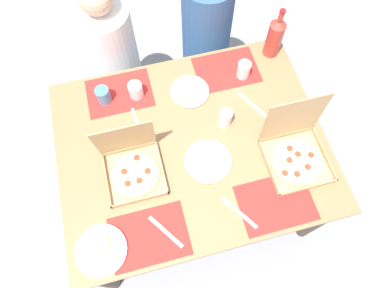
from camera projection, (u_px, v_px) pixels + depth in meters
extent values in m
plane|color=gray|center=(192.00, 186.00, 2.45)|extent=(6.00, 6.00, 0.00)
cylinder|color=#3F3328|center=(103.00, 280.00, 1.86)|extent=(0.07, 0.07, 0.70)
cylinder|color=#3F3328|center=(318.00, 220.00, 2.00)|extent=(0.07, 0.07, 0.70)
cylinder|color=#3F3328|center=(80.00, 124.00, 2.26)|extent=(0.07, 0.07, 0.70)
cylinder|color=#3F3328|center=(262.00, 84.00, 2.40)|extent=(0.07, 0.07, 0.70)
cube|color=#936D47|center=(192.00, 145.00, 1.80)|extent=(1.39, 1.11, 0.03)
cube|color=red|center=(149.00, 236.00, 1.59)|extent=(0.36, 0.26, 0.00)
cube|color=red|center=(276.00, 203.00, 1.65)|extent=(0.36, 0.26, 0.00)
cube|color=red|center=(120.00, 93.00, 1.91)|extent=(0.36, 0.26, 0.00)
cube|color=red|center=(226.00, 70.00, 1.98)|extent=(0.36, 0.26, 0.00)
cube|color=tan|center=(296.00, 162.00, 1.74)|extent=(0.30, 0.30, 0.01)
cube|color=tan|center=(269.00, 167.00, 1.71)|extent=(0.01, 0.30, 0.03)
cube|color=tan|center=(324.00, 153.00, 1.74)|extent=(0.01, 0.30, 0.03)
cube|color=tan|center=(308.00, 188.00, 1.66)|extent=(0.30, 0.01, 0.03)
cube|color=tan|center=(286.00, 135.00, 1.78)|extent=(0.30, 0.01, 0.03)
cylinder|color=#E0B76B|center=(296.00, 161.00, 1.73)|extent=(0.27, 0.27, 0.01)
cylinder|color=#EFD67F|center=(296.00, 160.00, 1.72)|extent=(0.24, 0.24, 0.00)
cylinder|color=red|center=(311.00, 155.00, 1.73)|extent=(0.03, 0.03, 0.00)
cylinder|color=red|center=(298.00, 154.00, 1.73)|extent=(0.03, 0.03, 0.00)
cylinder|color=red|center=(290.00, 148.00, 1.75)|extent=(0.03, 0.03, 0.00)
cylinder|color=red|center=(289.00, 160.00, 1.72)|extent=(0.03, 0.03, 0.00)
cylinder|color=red|center=(285.00, 173.00, 1.69)|extent=(0.03, 0.03, 0.00)
cylinder|color=red|center=(297.00, 174.00, 1.69)|extent=(0.03, 0.03, 0.00)
cylinder|color=red|center=(308.00, 167.00, 1.71)|extent=(0.03, 0.03, 0.00)
cube|color=tan|center=(294.00, 118.00, 1.63)|extent=(0.30, 0.02, 0.30)
cube|color=tan|center=(135.00, 175.00, 1.71)|extent=(0.28, 0.28, 0.01)
cube|color=tan|center=(107.00, 180.00, 1.68)|extent=(0.01, 0.28, 0.03)
cube|color=tan|center=(162.00, 167.00, 1.71)|extent=(0.01, 0.28, 0.03)
cube|color=tan|center=(140.00, 200.00, 1.64)|extent=(0.28, 0.01, 0.03)
cube|color=tan|center=(130.00, 149.00, 1.75)|extent=(0.28, 0.01, 0.03)
cylinder|color=#E0B76B|center=(135.00, 174.00, 1.70)|extent=(0.25, 0.25, 0.01)
cylinder|color=#EFD67F|center=(135.00, 174.00, 1.69)|extent=(0.22, 0.22, 0.00)
cylinder|color=red|center=(148.00, 171.00, 1.70)|extent=(0.03, 0.03, 0.00)
cylinder|color=red|center=(137.00, 158.00, 1.73)|extent=(0.03, 0.03, 0.00)
cylinder|color=red|center=(124.00, 171.00, 1.70)|extent=(0.03, 0.03, 0.00)
cylinder|color=red|center=(128.00, 183.00, 1.67)|extent=(0.03, 0.03, 0.00)
cylinder|color=red|center=(139.00, 180.00, 1.68)|extent=(0.03, 0.03, 0.00)
cube|color=tan|center=(125.00, 138.00, 1.60)|extent=(0.28, 0.04, 0.28)
cylinder|color=white|center=(190.00, 92.00, 1.91)|extent=(0.21, 0.21, 0.01)
cylinder|color=white|center=(190.00, 91.00, 1.90)|extent=(0.22, 0.22, 0.01)
cylinder|color=#E0B76B|center=(191.00, 94.00, 1.89)|extent=(0.09, 0.09, 0.01)
cylinder|color=#EFD67F|center=(191.00, 94.00, 1.88)|extent=(0.07, 0.07, 0.00)
cylinder|color=white|center=(101.00, 250.00, 1.56)|extent=(0.23, 0.23, 0.01)
cylinder|color=white|center=(101.00, 250.00, 1.55)|extent=(0.24, 0.24, 0.01)
cylinder|color=#E0B76B|center=(101.00, 243.00, 1.56)|extent=(0.10, 0.10, 0.01)
cylinder|color=#EFD67F|center=(100.00, 243.00, 1.55)|extent=(0.08, 0.08, 0.00)
cylinder|color=white|center=(208.00, 162.00, 1.74)|extent=(0.23, 0.23, 0.01)
cylinder|color=white|center=(208.00, 161.00, 1.73)|extent=(0.24, 0.24, 0.01)
cylinder|color=#B2382D|center=(274.00, 39.00, 1.93)|extent=(0.09, 0.09, 0.22)
cone|color=#B2382D|center=(279.00, 23.00, 1.82)|extent=(0.09, 0.09, 0.04)
cylinder|color=#B2382D|center=(281.00, 16.00, 1.77)|extent=(0.03, 0.03, 0.06)
cylinder|color=red|center=(283.00, 11.00, 1.74)|extent=(0.03, 0.03, 0.01)
cylinder|color=silver|center=(244.00, 70.00, 1.92)|extent=(0.07, 0.07, 0.10)
cylinder|color=silver|center=(225.00, 118.00, 1.79)|extent=(0.07, 0.07, 0.10)
cylinder|color=teal|center=(103.00, 95.00, 1.85)|extent=(0.08, 0.08, 0.10)
cylinder|color=silver|center=(136.00, 90.00, 1.87)|extent=(0.08, 0.08, 0.09)
cube|color=#B7B7BC|center=(239.00, 213.00, 1.63)|extent=(0.13, 0.19, 0.00)
cube|color=#B7B7BC|center=(252.00, 105.00, 1.88)|extent=(0.11, 0.19, 0.00)
cube|color=#B7B7BC|center=(138.00, 123.00, 1.83)|extent=(0.04, 0.19, 0.00)
cube|color=#B7B7BC|center=(166.00, 232.00, 1.59)|extent=(0.13, 0.18, 0.00)
cylinder|color=white|center=(117.00, 65.00, 2.32)|extent=(0.32, 0.32, 0.94)
cylinder|color=#33598C|center=(206.00, 44.00, 2.36)|extent=(0.32, 0.32, 0.99)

